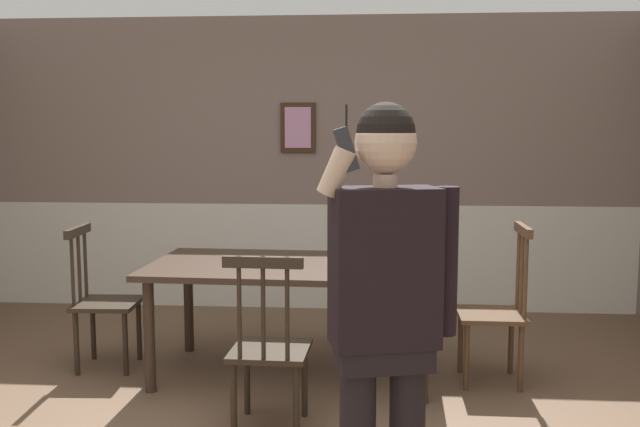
{
  "coord_description": "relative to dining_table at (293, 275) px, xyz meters",
  "views": [
    {
      "loc": [
        0.65,
        -3.44,
        1.66
      ],
      "look_at": [
        0.4,
        -0.21,
        1.28
      ],
      "focal_mm": 39.84,
      "sensor_mm": 36.0,
      "label": 1
    }
  ],
  "objects": [
    {
      "name": "room_back_partition",
      "position": [
        -0.12,
        1.85,
        0.6
      ],
      "size": [
        6.16,
        0.17,
        2.67
      ],
      "color": "gray",
      "rests_on": "ground_plane"
    },
    {
      "name": "dining_table",
      "position": [
        0.0,
        0.0,
        0.0
      ],
      "size": [
        1.95,
        1.11,
        0.77
      ],
      "rotation": [
        0.0,
        0.0,
        -0.03
      ],
      "color": "#38281E",
      "rests_on": "ground_plane"
    },
    {
      "name": "chair_near_window",
      "position": [
        -1.34,
        0.04,
        -0.21
      ],
      "size": [
        0.44,
        0.44,
        0.99
      ],
      "rotation": [
        0.0,
        0.0,
        4.77
      ],
      "color": "#2D2319",
      "rests_on": "ground_plane"
    },
    {
      "name": "chair_by_doorway",
      "position": [
        1.35,
        -0.05,
        -0.2
      ],
      "size": [
        0.43,
        0.43,
        1.05
      ],
      "rotation": [
        0.0,
        0.0,
        1.56
      ],
      "color": "#513823",
      "rests_on": "ground_plane"
    },
    {
      "name": "chair_at_table_head",
      "position": [
        -0.03,
        -0.91,
        -0.21
      ],
      "size": [
        0.44,
        0.44,
        1.01
      ],
      "rotation": [
        0.0,
        0.0,
        -0.03
      ],
      "color": "#2D2319",
      "rests_on": "ground_plane"
    },
    {
      "name": "person_figure",
      "position": [
        0.58,
        -2.02,
        0.33
      ],
      "size": [
        0.54,
        0.31,
        1.76
      ],
      "rotation": [
        0.0,
        0.0,
        3.39
      ],
      "color": "black",
      "rests_on": "ground_plane"
    }
  ]
}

